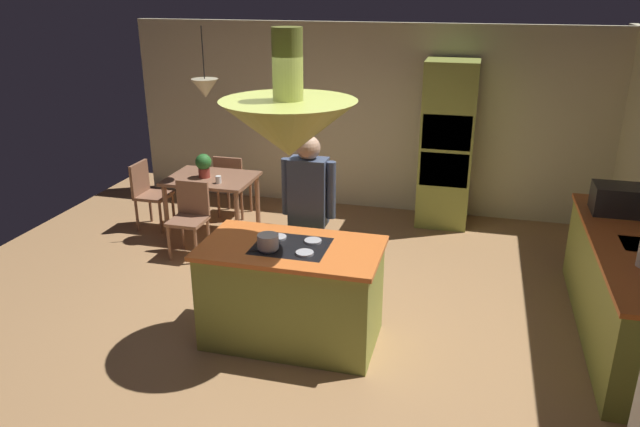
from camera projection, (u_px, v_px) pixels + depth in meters
name	position (u px, v px, depth m)	size (l,w,h in m)	color
ground	(299.00, 326.00, 5.67)	(8.16, 8.16, 0.00)	#AD7F51
wall_back	(369.00, 118.00, 8.33)	(6.80, 0.10, 2.55)	beige
kitchen_island	(292.00, 293.00, 5.33)	(1.56, 0.88, 0.93)	#939E42
counter_run_right	(623.00, 290.00, 5.37)	(0.73, 2.62, 0.91)	#939E42
oven_tower	(447.00, 145.00, 7.78)	(0.66, 0.62, 2.14)	#939E42
dining_table	(212.00, 185.00, 7.56)	(1.06, 0.82, 0.76)	#906147
person_at_island	(309.00, 210.00, 5.79)	(0.53, 0.23, 1.71)	tan
range_hood	(289.00, 125.00, 4.79)	(1.10, 1.10, 1.00)	#939E42
pendant_light_over_table	(205.00, 88.00, 7.13)	(0.32, 0.32, 0.82)	beige
chair_facing_island	(190.00, 214.00, 7.04)	(0.40, 0.40, 0.87)	#906147
chair_by_back_wall	(232.00, 182.00, 8.18)	(0.40, 0.40, 0.87)	#906147
chair_at_corner	(148.00, 191.00, 7.83)	(0.40, 0.40, 0.87)	#906147
potted_plant_on_table	(204.00, 164.00, 7.45)	(0.20, 0.20, 0.30)	#99382D
cup_on_table	(218.00, 180.00, 7.28)	(0.07, 0.07, 0.09)	white
microwave_on_counter	(618.00, 199.00, 5.86)	(0.46, 0.36, 0.28)	#232326
cooking_pot_on_cooktop	(268.00, 241.00, 5.06)	(0.18, 0.18, 0.12)	#B2B2B7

